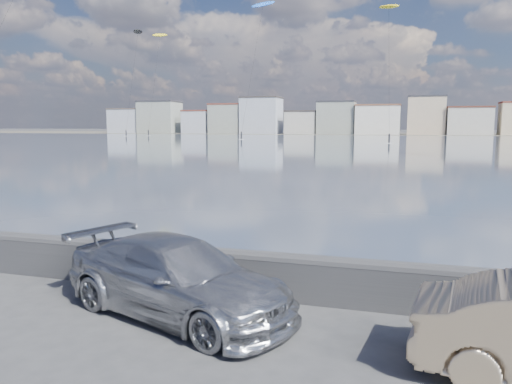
# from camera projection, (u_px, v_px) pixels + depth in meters

# --- Properties ---
(ground) EXTENTS (700.00, 700.00, 0.00)m
(ground) POSITION_uv_depth(u_px,v_px,m) (140.00, 339.00, 9.02)
(ground) COLOR #333335
(ground) RESTS_ON ground
(bay_water) EXTENTS (500.00, 177.00, 0.00)m
(bay_water) POSITION_uv_depth(u_px,v_px,m) (382.00, 144.00, 95.84)
(bay_water) COLOR #404E5F
(bay_water) RESTS_ON ground
(far_shore_strip) EXTENTS (500.00, 60.00, 0.00)m
(far_shore_strip) POSITION_uv_depth(u_px,v_px,m) (395.00, 134.00, 198.79)
(far_shore_strip) COLOR #4C473D
(far_shore_strip) RESTS_ON ground
(seawall) EXTENTS (400.00, 0.36, 1.08)m
(seawall) POSITION_uv_depth(u_px,v_px,m) (198.00, 267.00, 11.51)
(seawall) COLOR #28282B
(seawall) RESTS_ON ground
(far_buildings) EXTENTS (240.79, 13.26, 14.60)m
(far_buildings) POSITION_uv_depth(u_px,v_px,m) (398.00, 118.00, 184.32)
(far_buildings) COLOR #B2B7C6
(far_buildings) RESTS_ON ground
(car_silver) EXTENTS (5.73, 3.86, 1.54)m
(car_silver) POSITION_uv_depth(u_px,v_px,m) (177.00, 278.00, 10.09)
(car_silver) COLOR #A2A3AA
(car_silver) RESTS_ON ground
(kitesurfer_0) EXTENTS (5.84, 11.84, 34.57)m
(kitesurfer_0) POSITION_uv_depth(u_px,v_px,m) (138.00, 33.00, 161.82)
(kitesurfer_0) COLOR black
(kitesurfer_0) RESTS_ON ground
(kitesurfer_6) EXTENTS (6.56, 18.98, 38.11)m
(kitesurfer_6) POSITION_uv_depth(u_px,v_px,m) (263.00, 6.00, 134.60)
(kitesurfer_6) COLOR blue
(kitesurfer_6) RESTS_ON ground
(kitesurfer_7) EXTENTS (6.24, 17.98, 30.79)m
(kitesurfer_7) POSITION_uv_depth(u_px,v_px,m) (389.00, 9.00, 109.25)
(kitesurfer_7) COLOR yellow
(kitesurfer_7) RESTS_ON ground
(kitesurfer_12) EXTENTS (3.22, 14.19, 35.24)m
(kitesurfer_12) POSITION_uv_depth(u_px,v_px,m) (160.00, 36.00, 168.43)
(kitesurfer_12) COLOR yellow
(kitesurfer_12) RESTS_ON ground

